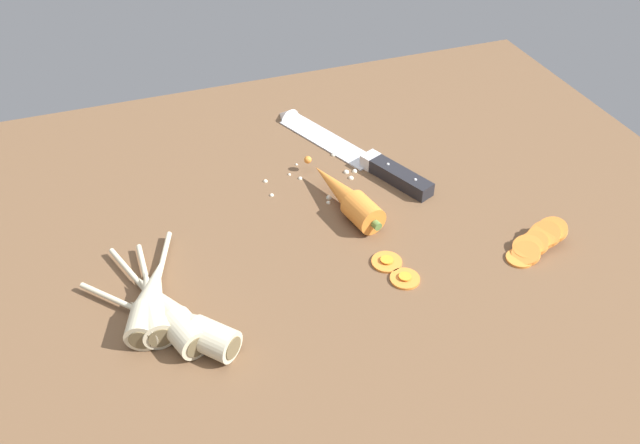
% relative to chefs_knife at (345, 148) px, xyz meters
% --- Properties ---
extents(ground_plane, '(1.20, 0.90, 0.04)m').
position_rel_chefs_knife_xyz_m(ground_plane, '(-0.11, -0.16, -0.03)').
color(ground_plane, brown).
extents(chefs_knife, '(0.17, 0.33, 0.04)m').
position_rel_chefs_knife_xyz_m(chefs_knife, '(0.00, 0.00, 0.00)').
color(chefs_knife, silver).
rests_on(chefs_knife, ground_plane).
extents(whole_carrot, '(0.07, 0.20, 0.04)m').
position_rel_chefs_knife_xyz_m(whole_carrot, '(-0.05, -0.14, 0.01)').
color(whole_carrot, orange).
rests_on(whole_carrot, ground_plane).
extents(parsnip_front, '(0.04, 0.18, 0.04)m').
position_rel_chefs_knife_xyz_m(parsnip_front, '(-0.35, -0.26, 0.01)').
color(parsnip_front, beige).
rests_on(parsnip_front, ground_plane).
extents(parsnip_mid_left, '(0.10, 0.22, 0.04)m').
position_rel_chefs_knife_xyz_m(parsnip_mid_left, '(-0.34, -0.28, 0.01)').
color(parsnip_mid_left, beige).
rests_on(parsnip_mid_left, ground_plane).
extents(parsnip_mid_right, '(0.09, 0.20, 0.04)m').
position_rel_chefs_knife_xyz_m(parsnip_mid_right, '(-0.35, -0.25, 0.01)').
color(parsnip_mid_right, beige).
rests_on(parsnip_mid_right, ground_plane).
extents(parsnip_back, '(0.17, 0.19, 0.04)m').
position_rel_chefs_knife_xyz_m(parsnip_back, '(-0.33, -0.30, 0.01)').
color(parsnip_back, beige).
rests_on(parsnip_back, ground_plane).
extents(carrot_slice_stack, '(0.10, 0.06, 0.04)m').
position_rel_chefs_knife_xyz_m(carrot_slice_stack, '(0.16, -0.31, 0.00)').
color(carrot_slice_stack, orange).
rests_on(carrot_slice_stack, ground_plane).
extents(carrot_slice_stray_near, '(0.04, 0.04, 0.01)m').
position_rel_chefs_knife_xyz_m(carrot_slice_stray_near, '(-0.04, -0.31, -0.00)').
color(carrot_slice_stray_near, orange).
rests_on(carrot_slice_stray_near, ground_plane).
extents(carrot_slice_stray_mid, '(0.04, 0.04, 0.01)m').
position_rel_chefs_knife_xyz_m(carrot_slice_stray_mid, '(-0.05, -0.27, -0.00)').
color(carrot_slice_stray_mid, orange).
rests_on(carrot_slice_stray_mid, ground_plane).
extents(mince_crumbs, '(0.15, 0.12, 0.01)m').
position_rel_chefs_knife_xyz_m(mince_crumbs, '(-0.05, -0.06, -0.00)').
color(mince_crumbs, silver).
rests_on(mince_crumbs, ground_plane).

